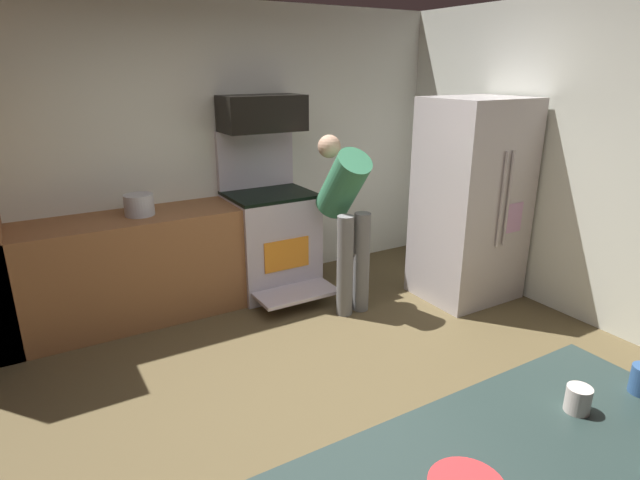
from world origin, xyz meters
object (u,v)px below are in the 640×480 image
oven_range (271,238)px  stock_pot (139,205)px  mug_coffee (578,399)px  person_cook (346,211)px  microwave (262,113)px  refrigerator (471,201)px

oven_range → stock_pot: size_ratio=6.35×
mug_coffee → stock_pot: (-0.75, 3.38, 0.04)m
person_cook → oven_range: bearing=119.4°
oven_range → stock_pot: (-1.15, 0.01, 0.48)m
microwave → person_cook: 1.16m
person_cook → mug_coffee: 2.79m
stock_pot → oven_range: bearing=-0.7°
refrigerator → stock_pot: 2.86m
oven_range → stock_pot: 1.25m
refrigerator → mug_coffee: refrigerator is taller
refrigerator → person_cook: (-1.12, 0.35, -0.01)m
mug_coffee → refrigerator: bearing=50.6°
oven_range → person_cook: 0.88m
microwave → stock_pot: microwave is taller
oven_range → microwave: bearing=90.0°
person_cook → microwave: bearing=116.3°
microwave → refrigerator: microwave is taller
oven_range → mug_coffee: oven_range is taller
mug_coffee → oven_range: bearing=83.1°
person_cook → mug_coffee: size_ratio=15.78×
refrigerator → stock_pot: size_ratio=7.66×
microwave → mug_coffee: size_ratio=7.81×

